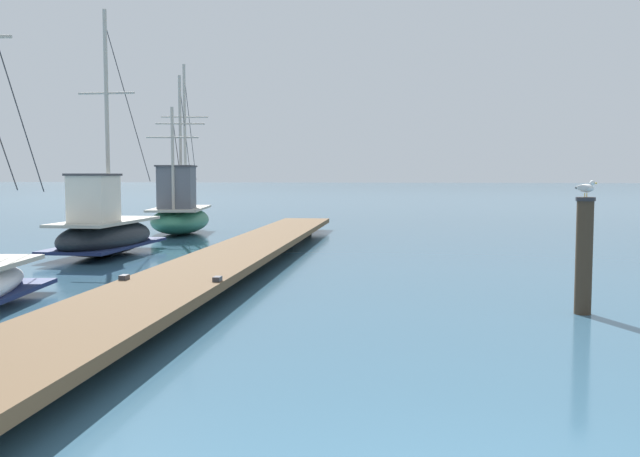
{
  "coord_description": "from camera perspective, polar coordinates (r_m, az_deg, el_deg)",
  "views": [
    {
      "loc": [
        -0.16,
        -3.53,
        2.2
      ],
      "look_at": [
        -1.93,
        6.62,
        1.4
      ],
      "focal_mm": 38.88,
      "sensor_mm": 36.0,
      "label": 1
    }
  ],
  "objects": [
    {
      "name": "floating_dock",
      "position": [
        16.36,
        -6.76,
        -2.05
      ],
      "size": [
        3.12,
        24.27,
        0.53
      ],
      "color": "brown",
      "rests_on": "ground"
    },
    {
      "name": "fishing_boat_0",
      "position": [
        19.9,
        -17.32,
        -0.17
      ],
      "size": [
        1.96,
        5.54,
        6.71
      ],
      "color": "black",
      "rests_on": "ground"
    },
    {
      "name": "fishing_boat_2",
      "position": [
        26.41,
        -11.47,
        1.34
      ],
      "size": [
        2.99,
        6.73,
        6.5
      ],
      "color": "#337556",
      "rests_on": "ground"
    },
    {
      "name": "mooring_piling",
      "position": [
        11.67,
        20.91,
        -1.94
      ],
      "size": [
        0.3,
        0.3,
        1.85
      ],
      "color": "#3D3023",
      "rests_on": "ground"
    },
    {
      "name": "perched_seagull",
      "position": [
        11.61,
        21.02,
        3.16
      ],
      "size": [
        0.29,
        0.31,
        0.27
      ],
      "color": "gold",
      "rests_on": "mooring_piling"
    }
  ]
}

